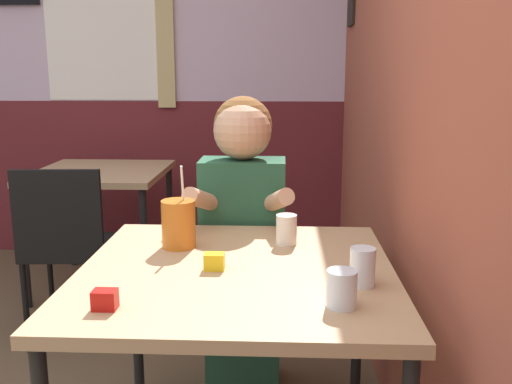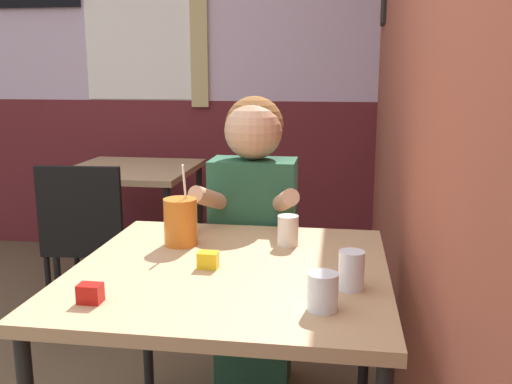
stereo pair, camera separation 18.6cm
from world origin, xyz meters
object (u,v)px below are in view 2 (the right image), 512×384
object	(u,v)px
background_table	(131,180)
main_table	(231,286)
person_seated	(253,231)
chair_near_window	(90,235)
cocktail_pitcher	(181,222)

from	to	relation	value
background_table	main_table	bearing A→B (deg)	-60.56
background_table	person_seated	xyz separation A→B (m)	(0.93, -1.08, 0.02)
chair_near_window	person_seated	size ratio (longest dim) A/B	0.72
background_table	chair_near_window	size ratio (longest dim) A/B	0.91
main_table	person_seated	bearing A→B (deg)	92.15
background_table	chair_near_window	xyz separation A→B (m)	(0.07, -0.76, -0.13)
chair_near_window	background_table	bearing A→B (deg)	90.70
background_table	cocktail_pitcher	xyz separation A→B (m)	(0.74, -1.49, 0.16)
chair_near_window	person_seated	world-z (taller)	person_seated
cocktail_pitcher	background_table	bearing A→B (deg)	116.49
background_table	chair_near_window	distance (m)	0.77
background_table	chair_near_window	bearing A→B (deg)	-85.06
main_table	cocktail_pitcher	size ratio (longest dim) A/B	3.39
chair_near_window	cocktail_pitcher	size ratio (longest dim) A/B	3.14
background_table	cocktail_pitcher	world-z (taller)	cocktail_pitcher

